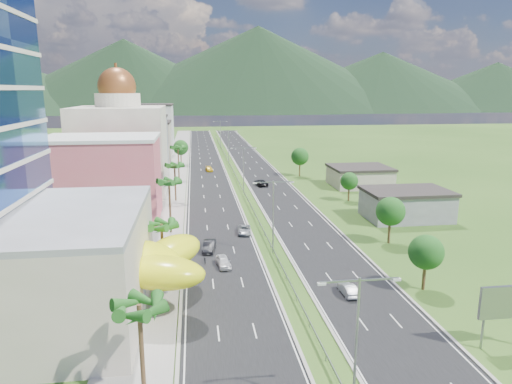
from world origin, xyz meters
name	(u,v)px	position (x,y,z in m)	size (l,w,h in m)	color
ground	(286,280)	(0.00, 0.00, 0.00)	(500.00, 500.00, 0.00)	#2D5119
road_left	(206,167)	(-7.50, 90.00, 0.02)	(11.00, 260.00, 0.04)	black
road_right	(253,165)	(7.50, 90.00, 0.02)	(11.00, 260.00, 0.04)	black
sidewalk_left	(176,167)	(-17.00, 90.00, 0.06)	(7.00, 260.00, 0.12)	gray
median_guardrail	(235,174)	(0.00, 71.99, 0.62)	(0.10, 216.06, 0.76)	gray
streetlight_median_a	(357,333)	(0.00, -25.00, 6.75)	(6.04, 0.25, 11.00)	gray
streetlight_median_b	(273,209)	(0.00, 10.00, 6.75)	(6.04, 0.25, 11.00)	gray
streetlight_median_c	(244,165)	(0.00, 50.00, 6.75)	(6.04, 0.25, 11.00)	gray
streetlight_median_d	(229,143)	(0.00, 95.00, 6.75)	(6.04, 0.25, 11.00)	gray
streetlight_median_e	(220,131)	(0.00, 140.00, 6.75)	(6.04, 0.25, 11.00)	gray
lime_canopy	(118,263)	(-20.00, -4.00, 4.99)	(18.00, 15.00, 7.40)	yellow
pink_shophouse	(103,180)	(-28.00, 32.00, 7.50)	(20.00, 15.00, 15.00)	#D5576A
domed_building	(121,145)	(-28.00, 55.00, 11.35)	(20.00, 20.00, 28.70)	#C1B4A0
midrise_grey	(138,146)	(-27.00, 80.00, 8.00)	(16.00, 15.00, 16.00)	gray
midrise_beige	(146,143)	(-27.00, 102.00, 6.50)	(16.00, 15.00, 13.00)	#B2A692
midrise_white	(152,129)	(-27.00, 125.00, 9.00)	(16.00, 15.00, 18.00)	silver
billboard	(506,304)	(17.00, -18.00, 4.42)	(5.20, 0.35, 6.20)	gray
shed_near	(406,206)	(28.00, 25.00, 2.50)	(15.00, 10.00, 5.00)	gray
shed_far	(360,177)	(30.00, 55.00, 2.20)	(14.00, 12.00, 4.40)	#B2A692
palm_tree_a	(139,311)	(-15.50, -22.00, 8.02)	(3.60, 3.60, 9.10)	#47301C
palm_tree_b	(162,227)	(-15.50, 2.00, 7.06)	(3.60, 3.60, 8.10)	#47301C
palm_tree_c	(169,184)	(-15.50, 22.00, 8.50)	(3.60, 3.60, 9.60)	#47301C
palm_tree_d	(175,167)	(-15.50, 45.00, 7.54)	(3.60, 3.60, 8.60)	#47301C
palm_tree_e	(178,149)	(-15.50, 70.00, 8.31)	(3.60, 3.60, 9.40)	#47301C
leafy_tree_lfar	(181,148)	(-15.50, 95.00, 5.58)	(4.90, 4.90, 8.05)	#47301C
leafy_tree_ra	(426,252)	(16.00, -5.00, 4.78)	(4.20, 4.20, 6.90)	#47301C
leafy_tree_rb	(391,211)	(19.00, 12.00, 5.18)	(4.55, 4.55, 7.47)	#47301C
leafy_tree_rc	(349,181)	(22.00, 40.00, 4.37)	(3.85, 3.85, 6.33)	#47301C
leafy_tree_rd	(300,157)	(18.00, 70.00, 5.58)	(4.90, 4.90, 8.05)	#47301C
mountain_ridge	(258,112)	(60.00, 450.00, 0.00)	(860.00, 140.00, 90.00)	black
car_white_near_left	(223,261)	(-7.66, 5.57, 0.76)	(1.69, 4.21, 1.43)	silver
car_dark_left	(209,246)	(-9.38, 12.20, 0.81)	(1.64, 4.70, 1.55)	black
car_silver_mid_left	(244,230)	(-3.20, 19.87, 0.69)	(2.15, 4.66, 1.29)	#929598
car_yellow_far_left	(209,169)	(-6.97, 81.23, 0.70)	(1.85, 4.56, 1.32)	gold
car_silver_right	(348,289)	(6.38, -5.20, 0.71)	(1.41, 4.06, 1.34)	#A9ABB1
car_dark_far_right	(261,183)	(5.36, 58.61, 0.80)	(2.53, 5.49, 1.52)	black
motorcycle	(205,258)	(-10.14, 7.50, 0.62)	(0.54, 1.80, 1.15)	black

